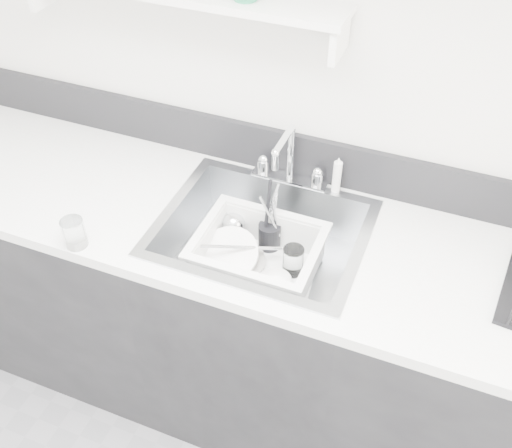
% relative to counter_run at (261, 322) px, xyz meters
% --- Properties ---
extents(room_shell, '(3.50, 3.00, 2.60)m').
position_rel_counter_run_xyz_m(room_shell, '(0.00, -0.80, 1.22)').
color(room_shell, silver).
rests_on(room_shell, ground).
extents(counter_run, '(3.20, 0.62, 0.92)m').
position_rel_counter_run_xyz_m(counter_run, '(0.00, 0.00, 0.00)').
color(counter_run, black).
rests_on(counter_run, ground).
extents(backsplash, '(3.20, 0.02, 0.16)m').
position_rel_counter_run_xyz_m(backsplash, '(0.00, 0.30, 0.54)').
color(backsplash, black).
rests_on(backsplash, counter_run).
extents(sink, '(0.64, 0.52, 0.20)m').
position_rel_counter_run_xyz_m(sink, '(0.00, 0.00, 0.37)').
color(sink, silver).
rests_on(sink, counter_run).
extents(faucet, '(0.26, 0.18, 0.23)m').
position_rel_counter_run_xyz_m(faucet, '(0.00, 0.25, 0.52)').
color(faucet, silver).
rests_on(faucet, counter_run).
extents(side_sprayer, '(0.03, 0.03, 0.14)m').
position_rel_counter_run_xyz_m(side_sprayer, '(0.16, 0.25, 0.53)').
color(side_sprayer, silver).
rests_on(side_sprayer, counter_run).
extents(wash_tub, '(0.42, 0.36, 0.15)m').
position_rel_counter_run_xyz_m(wash_tub, '(-0.00, -0.03, 0.37)').
color(wash_tub, silver).
rests_on(wash_tub, sink).
extents(plate_stack, '(0.24, 0.23, 0.09)m').
position_rel_counter_run_xyz_m(plate_stack, '(-0.09, -0.05, 0.33)').
color(plate_stack, white).
rests_on(plate_stack, wash_tub).
extents(utensil_cup, '(0.07, 0.07, 0.25)m').
position_rel_counter_run_xyz_m(utensil_cup, '(-0.01, 0.08, 0.36)').
color(utensil_cup, black).
rests_on(utensil_cup, wash_tub).
extents(ladle, '(0.25, 0.31, 0.09)m').
position_rel_counter_run_xyz_m(ladle, '(-0.09, 0.01, 0.35)').
color(ladle, silver).
rests_on(ladle, wash_tub).
extents(tumbler_in_tub, '(0.08, 0.08, 0.10)m').
position_rel_counter_run_xyz_m(tumbler_in_tub, '(0.11, 0.00, 0.36)').
color(tumbler_in_tub, white).
rests_on(tumbler_in_tub, wash_tub).
extents(tumbler_counter, '(0.09, 0.09, 0.09)m').
position_rel_counter_run_xyz_m(tumbler_counter, '(-0.49, -0.27, 0.51)').
color(tumbler_counter, white).
rests_on(tumbler_counter, counter_run).
extents(bowl_small, '(0.14, 0.14, 0.03)m').
position_rel_counter_run_xyz_m(bowl_small, '(0.08, -0.08, 0.32)').
color(bowl_small, white).
rests_on(bowl_small, wash_tub).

